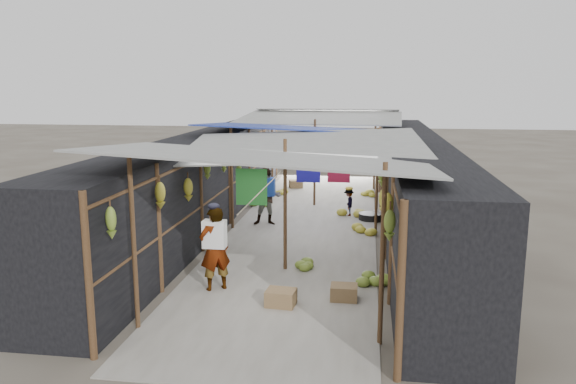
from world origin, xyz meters
The scene contains 14 objects.
ground centered at (0.00, 0.00, 0.00)m, with size 80.00×80.00×0.00m, color #6B6356.
aisle_slab centered at (0.00, 6.50, 0.01)m, with size 3.60×16.00×0.02m, color #9E998E.
stall_left centered at (-2.70, 6.50, 1.15)m, with size 1.40×15.00×2.30m, color black.
stall_right centered at (2.70, 6.50, 1.15)m, with size 1.40×15.00×2.30m, color black.
crate_near centered at (0.20, 1.14, 0.14)m, with size 0.48×0.38×0.29m, color olive.
crate_mid centered at (1.23, 1.55, 0.14)m, with size 0.45×0.36×0.27m, color olive.
crate_back centered at (-0.92, 11.78, 0.14)m, with size 0.45×0.37×0.29m, color olive.
black_basin centered at (1.69, 7.39, 0.10)m, with size 0.66×0.66×0.20m, color black.
vendor_elderly centered at (-1.06, 1.72, 0.76)m, with size 0.56×0.36×1.52m, color white.
shopper_blue centered at (-0.99, 6.49, 0.75)m, with size 0.72×0.56×1.49m, color #1C438F.
vendor_seated centered at (1.08, 7.76, 0.39)m, with size 0.50×0.29×0.78m, color #4A4440.
market_canopy centered at (0.03, 6.84, 2.40)m, with size 5.62×15.20×2.77m.
hanging_bananas centered at (0.05, 6.43, 1.65)m, with size 3.96×13.92×0.86m.
floor_bananas centered at (0.43, 6.34, 0.14)m, with size 3.86×8.63×0.33m.
Camera 1 is at (1.56, -7.52, 3.63)m, focal length 35.00 mm.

